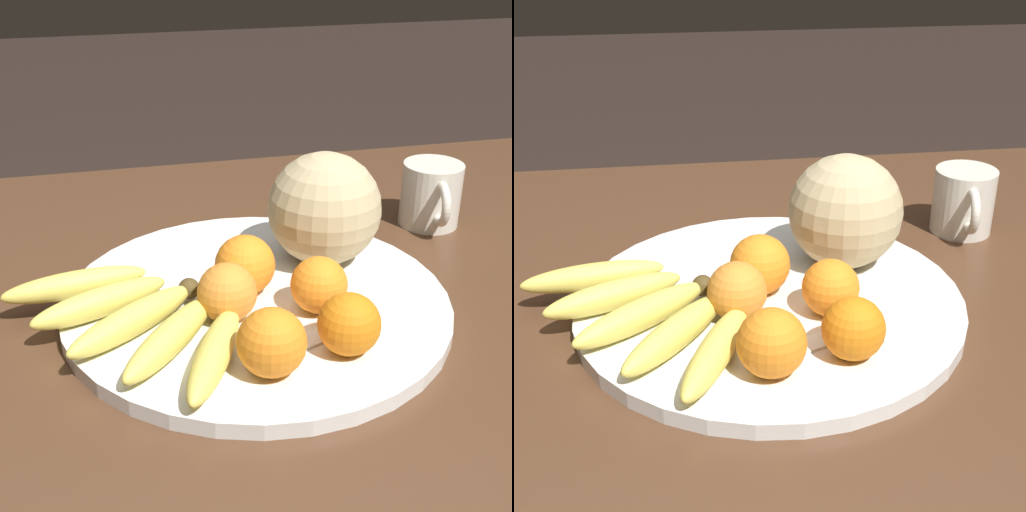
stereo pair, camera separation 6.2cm
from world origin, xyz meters
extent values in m
cube|color=#4C301E|center=(0.00, 0.00, 0.72)|extent=(1.53, 0.95, 0.04)
cylinder|color=white|center=(0.04, 0.01, 0.75)|extent=(0.43, 0.43, 0.02)
torus|color=navy|center=(0.04, 0.01, 0.76)|extent=(0.43, 0.43, 0.01)
sphere|color=tan|center=(-0.06, -0.05, 0.83)|extent=(0.13, 0.13, 0.13)
sphere|color=#473819|center=(0.11, 0.01, 0.78)|extent=(0.02, 0.02, 0.02)
ellipsoid|color=#E5D156|center=(0.23, -0.03, 0.78)|extent=(0.16, 0.06, 0.03)
ellipsoid|color=#E5D156|center=(0.21, 0.02, 0.78)|extent=(0.15, 0.09, 0.03)
ellipsoid|color=#E5D156|center=(0.18, 0.06, 0.78)|extent=(0.15, 0.12, 0.03)
ellipsoid|color=#E5D156|center=(0.14, 0.10, 0.78)|extent=(0.12, 0.14, 0.03)
ellipsoid|color=#E5D156|center=(0.11, 0.13, 0.78)|extent=(0.09, 0.16, 0.03)
sphere|color=orange|center=(-0.02, 0.06, 0.79)|extent=(0.06, 0.06, 0.06)
sphere|color=orange|center=(0.06, 0.15, 0.79)|extent=(0.07, 0.07, 0.07)
sphere|color=orange|center=(0.08, 0.05, 0.79)|extent=(0.06, 0.06, 0.06)
sphere|color=orange|center=(-0.02, 0.14, 0.79)|extent=(0.06, 0.06, 0.06)
sphere|color=orange|center=(0.05, 0.00, 0.80)|extent=(0.07, 0.07, 0.07)
cube|color=white|center=(0.00, 0.11, 0.76)|extent=(0.07, 0.05, 0.00)
cylinder|color=beige|center=(-0.25, -0.16, 0.79)|extent=(0.08, 0.08, 0.09)
torus|color=beige|center=(-0.24, -0.11, 0.79)|extent=(0.02, 0.06, 0.06)
camera|label=1|loc=(0.20, 0.67, 1.16)|focal=50.00mm
camera|label=2|loc=(0.13, 0.68, 1.16)|focal=50.00mm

